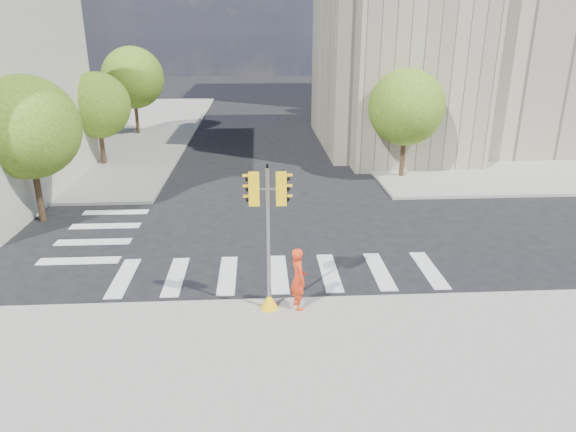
{
  "coord_description": "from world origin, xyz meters",
  "views": [
    {
      "loc": [
        -0.73,
        -18.29,
        8.12
      ],
      "look_at": [
        0.24,
        -1.82,
        2.1
      ],
      "focal_mm": 32.0,
      "sensor_mm": 36.0,
      "label": 1
    }
  ],
  "objects_px": {
    "lamp_near": "(397,90)",
    "photographer": "(298,278)",
    "traffic_signal": "(268,251)",
    "lamp_far": "(356,72)"
  },
  "relations": [
    {
      "from": "lamp_far",
      "to": "traffic_signal",
      "type": "bearing_deg",
      "value": -104.61
    },
    {
      "from": "traffic_signal",
      "to": "photographer",
      "type": "xyz_separation_m",
      "value": [
        0.87,
        0.0,
        -0.93
      ]
    },
    {
      "from": "traffic_signal",
      "to": "photographer",
      "type": "distance_m",
      "value": 1.27
    },
    {
      "from": "lamp_far",
      "to": "photographer",
      "type": "height_order",
      "value": "lamp_far"
    },
    {
      "from": "lamp_near",
      "to": "lamp_far",
      "type": "relative_size",
      "value": 1.0
    },
    {
      "from": "lamp_near",
      "to": "photographer",
      "type": "relative_size",
      "value": 4.17
    },
    {
      "from": "photographer",
      "to": "lamp_far",
      "type": "bearing_deg",
      "value": -28.13
    },
    {
      "from": "lamp_near",
      "to": "traffic_signal",
      "type": "bearing_deg",
      "value": -114.55
    },
    {
      "from": "traffic_signal",
      "to": "photographer",
      "type": "relative_size",
      "value": 2.31
    },
    {
      "from": "lamp_far",
      "to": "photographer",
      "type": "distance_m",
      "value": 33.66
    }
  ]
}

